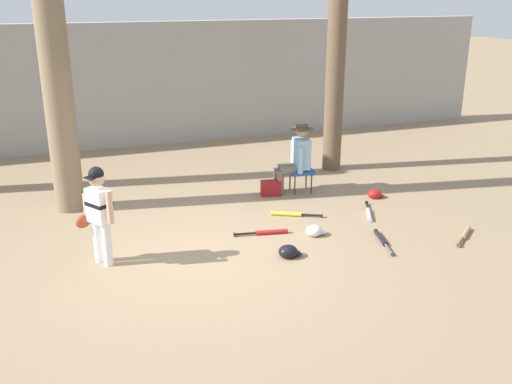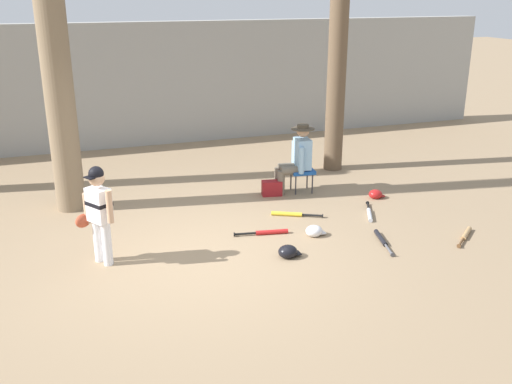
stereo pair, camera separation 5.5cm
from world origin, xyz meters
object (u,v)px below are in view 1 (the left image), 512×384
Objects in this scene: young_ballplayer at (98,209)px; batting_helmet_red at (375,194)px; bat_red_barrel at (267,232)px; batting_helmet_white at (314,231)px; bat_yellow_trainer at (290,214)px; bat_aluminum_silver at (369,213)px; handbag_beside_stool at (271,188)px; batting_helmet_black at (288,252)px; bat_black_composite at (382,239)px; tree_near_player at (50,26)px; seated_spectator at (296,157)px; tree_behind_spectator at (336,52)px; bat_wood_tan at (465,234)px; folding_stool at (301,171)px.

young_ballplayer reaches higher than batting_helmet_red.
batting_helmet_white is (0.62, -0.26, 0.04)m from bat_red_barrel.
bat_aluminum_silver is (1.17, -0.39, 0.00)m from bat_yellow_trainer.
handbag_beside_stool is 1.11× the size of batting_helmet_black.
batting_helmet_black is (-1.43, -0.01, 0.04)m from bat_black_composite.
handbag_beside_stool is 1.16× the size of batting_helmet_white.
tree_near_player is 5.36× the size of seated_spectator.
tree_behind_spectator reaches higher than bat_black_composite.
bat_wood_tan is (0.29, -3.66, -2.23)m from tree_behind_spectator.
seated_spectator is at bearing 62.86° from bat_yellow_trainer.
tree_behind_spectator is at bearing 74.69° from bat_black_composite.
bat_yellow_trainer is 1.25× the size of bat_wood_tan.
young_ballplayer reaches higher than folding_stool.
batting_helmet_white is 1.99m from batting_helmet_red.
bat_wood_tan is at bearing -61.37° from folding_stool.
folding_stool is at bearing 62.51° from batting_helmet_black.
bat_wood_tan is at bearing -11.47° from bat_black_composite.
seated_spectator is at bearing 114.18° from bat_aluminum_silver.
batting_helmet_red reaches higher than bat_yellow_trainer.
bat_yellow_trainer is 0.82m from batting_helmet_white.
tree_near_player reaches higher than bat_black_composite.
young_ballplayer is 2.51m from batting_helmet_black.
bat_wood_tan is at bearing -30.40° from tree_near_player.
bat_aluminum_silver is at bearing -51.57° from handbag_beside_stool.
young_ballplayer is 3.10m from bat_yellow_trainer.
tree_behind_spectator is 6.89× the size of bat_aluminum_silver.
bat_wood_tan is at bearing -5.12° from batting_helmet_black.
handbag_beside_stool is at bearing 86.20° from bat_yellow_trainer.
tree_near_player is at bearing 144.29° from batting_helmet_white.
tree_behind_spectator is at bearing 40.15° from seated_spectator.
bat_yellow_trainer is 0.81m from bat_red_barrel.
handbag_beside_stool is at bearing 74.09° from batting_helmet_black.
bat_black_composite is 0.99× the size of bat_red_barrel.
bat_wood_tan is 2.17m from batting_helmet_white.
bat_aluminum_silver is at bearing -23.42° from tree_near_player.
folding_stool is at bearing 2.18° from handbag_beside_stool.
bat_yellow_trainer is (3.22, -1.51, -2.81)m from tree_near_player.
bat_black_composite is at bearing -71.93° from handbag_beside_stool.
batting_helmet_black is (-1.78, -0.95, 0.04)m from bat_aluminum_silver.
handbag_beside_stool reaches higher than bat_black_composite.
folding_stool is at bearing 58.47° from bat_yellow_trainer.
seated_spectator reaches higher than batting_helmet_white.
tree_near_player is 4.37m from bat_red_barrel.
tree_behind_spectator is 2.45m from folding_stool.
tree_near_player reaches higher than folding_stool.
young_ballplayer is 4.47× the size of batting_helmet_white.
bat_black_composite is at bearing -105.31° from tree_behind_spectator.
seated_spectator is at bearing 64.51° from batting_helmet_black.
batting_helmet_red is (-0.08, -1.79, -2.20)m from tree_behind_spectator.
handbag_beside_stool is 0.43× the size of bat_black_composite.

